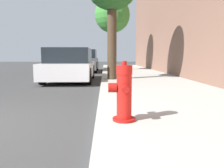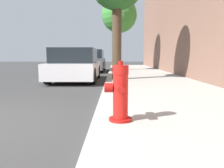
# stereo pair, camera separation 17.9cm
# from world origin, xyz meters

# --- Properties ---
(sidewalk_slab) EXTENTS (3.38, 40.00, 0.14)m
(sidewalk_slab) POSITION_xyz_m (3.65, 0.00, 0.07)
(sidewalk_slab) COLOR #A8A59E
(sidewalk_slab) RESTS_ON ground_plane
(fire_hydrant) EXTENTS (0.38, 0.40, 0.83)m
(fire_hydrant) POSITION_xyz_m (2.35, 0.02, 0.52)
(fire_hydrant) COLOR #A91511
(fire_hydrant) RESTS_ON sidewalk_slab
(parked_car_near) EXTENTS (1.88, 3.83, 1.36)m
(parked_car_near) POSITION_xyz_m (0.64, 6.21, 0.65)
(parked_car_near) COLOR silver
(parked_car_near) RESTS_ON ground_plane
(parked_car_mid) EXTENTS (1.75, 4.25, 1.47)m
(parked_car_mid) POSITION_xyz_m (0.72, 11.98, 0.71)
(parked_car_mid) COLOR #4C5156
(parked_car_mid) RESTS_ON ground_plane
(street_tree_far) EXTENTS (2.27, 2.27, 4.68)m
(street_tree_far) POSITION_xyz_m (2.59, 11.55, 3.64)
(street_tree_far) COLOR #423323
(street_tree_far) RESTS_ON sidewalk_slab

